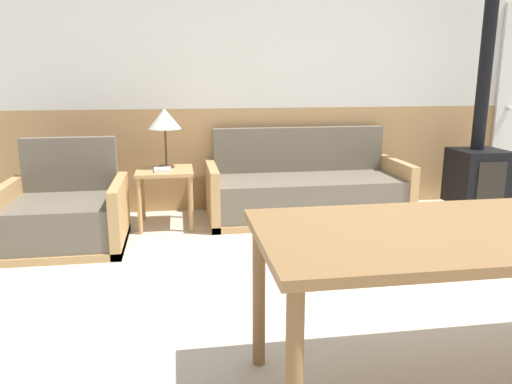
{
  "coord_description": "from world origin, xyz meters",
  "views": [
    {
      "loc": [
        -1.4,
        -2.37,
        1.35
      ],
      "look_at": [
        -0.85,
        1.06,
        0.53
      ],
      "focal_mm": 35.0,
      "sensor_mm": 36.0,
      "label": 1
    }
  ],
  "objects_px": {
    "couch": "(306,192)",
    "wood_stove": "(479,156)",
    "table_lamp": "(165,120)",
    "side_table": "(165,180)",
    "armchair": "(65,217)"
  },
  "relations": [
    {
      "from": "armchair",
      "to": "wood_stove",
      "type": "bearing_deg",
      "value": -10.07
    },
    {
      "from": "armchair",
      "to": "side_table",
      "type": "xyz_separation_m",
      "value": [
        0.79,
        0.43,
        0.19
      ]
    },
    {
      "from": "armchair",
      "to": "side_table",
      "type": "distance_m",
      "value": 0.92
    },
    {
      "from": "couch",
      "to": "wood_stove",
      "type": "bearing_deg",
      "value": -4.07
    },
    {
      "from": "side_table",
      "to": "wood_stove",
      "type": "xyz_separation_m",
      "value": [
        3.03,
        -0.05,
        0.14
      ]
    },
    {
      "from": "wood_stove",
      "to": "table_lamp",
      "type": "bearing_deg",
      "value": 177.3
    },
    {
      "from": "couch",
      "to": "wood_stove",
      "type": "relative_size",
      "value": 0.8
    },
    {
      "from": "couch",
      "to": "table_lamp",
      "type": "distance_m",
      "value": 1.49
    },
    {
      "from": "side_table",
      "to": "table_lamp",
      "type": "bearing_deg",
      "value": 78.83
    },
    {
      "from": "table_lamp",
      "to": "wood_stove",
      "type": "height_order",
      "value": "wood_stove"
    },
    {
      "from": "armchair",
      "to": "wood_stove",
      "type": "xyz_separation_m",
      "value": [
        3.81,
        0.38,
        0.33
      ]
    },
    {
      "from": "armchair",
      "to": "wood_stove",
      "type": "height_order",
      "value": "wood_stove"
    },
    {
      "from": "couch",
      "to": "table_lamp",
      "type": "height_order",
      "value": "table_lamp"
    },
    {
      "from": "couch",
      "to": "side_table",
      "type": "relative_size",
      "value": 3.6
    },
    {
      "from": "couch",
      "to": "side_table",
      "type": "bearing_deg",
      "value": -177.14
    }
  ]
}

